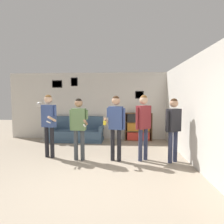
{
  "coord_description": "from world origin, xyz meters",
  "views": [
    {
      "loc": [
        0.86,
        -2.99,
        1.66
      ],
      "look_at": [
        0.57,
        2.05,
        1.27
      ],
      "focal_mm": 28.0,
      "sensor_mm": 36.0,
      "label": 1
    }
  ],
  "objects_px": {
    "couch": "(77,133)",
    "person_player_foreground_left": "(49,119)",
    "bookshelf": "(138,127)",
    "floor_lamp": "(43,108)",
    "person_spectator_far_right": "(173,123)",
    "person_spectator_near_bookshelf": "(143,120)",
    "person_watcher_holding_cup": "(116,121)",
    "person_player_foreground_center": "(79,123)"
  },
  "relations": [
    {
      "from": "floor_lamp",
      "to": "couch",
      "type": "bearing_deg",
      "value": 7.4
    },
    {
      "from": "person_player_foreground_left",
      "to": "floor_lamp",
      "type": "bearing_deg",
      "value": 118.74
    },
    {
      "from": "floor_lamp",
      "to": "person_spectator_near_bookshelf",
      "type": "height_order",
      "value": "person_spectator_near_bookshelf"
    },
    {
      "from": "floor_lamp",
      "to": "person_player_foreground_left",
      "type": "height_order",
      "value": "person_player_foreground_left"
    },
    {
      "from": "person_player_foreground_left",
      "to": "person_spectator_far_right",
      "type": "relative_size",
      "value": 1.06
    },
    {
      "from": "bookshelf",
      "to": "person_player_foreground_center",
      "type": "height_order",
      "value": "person_player_foreground_center"
    },
    {
      "from": "bookshelf",
      "to": "person_spectator_near_bookshelf",
      "type": "distance_m",
      "value": 2.34
    },
    {
      "from": "person_player_foreground_center",
      "to": "person_spectator_far_right",
      "type": "xyz_separation_m",
      "value": [
        2.47,
        -0.01,
        -0.0
      ]
    },
    {
      "from": "couch",
      "to": "person_watcher_holding_cup",
      "type": "relative_size",
      "value": 1.17
    },
    {
      "from": "couch",
      "to": "person_player_foreground_left",
      "type": "distance_m",
      "value": 2.16
    },
    {
      "from": "person_player_foreground_center",
      "to": "bookshelf",
      "type": "bearing_deg",
      "value": 52.78
    },
    {
      "from": "couch",
      "to": "person_spectator_near_bookshelf",
      "type": "xyz_separation_m",
      "value": [
        2.32,
        -2.08,
        0.79
      ]
    },
    {
      "from": "couch",
      "to": "person_spectator_near_bookshelf",
      "type": "bearing_deg",
      "value": -41.87
    },
    {
      "from": "person_watcher_holding_cup",
      "to": "couch",
      "type": "bearing_deg",
      "value": 126.45
    },
    {
      "from": "bookshelf",
      "to": "person_spectator_near_bookshelf",
      "type": "height_order",
      "value": "person_spectator_near_bookshelf"
    },
    {
      "from": "couch",
      "to": "person_player_foreground_left",
      "type": "bearing_deg",
      "value": -98.07
    },
    {
      "from": "person_player_foreground_center",
      "to": "floor_lamp",
      "type": "bearing_deg",
      "value": 133.46
    },
    {
      "from": "person_watcher_holding_cup",
      "to": "person_spectator_near_bookshelf",
      "type": "xyz_separation_m",
      "value": [
        0.73,
        0.08,
        0.02
      ]
    },
    {
      "from": "person_spectator_near_bookshelf",
      "to": "person_player_foreground_center",
      "type": "bearing_deg",
      "value": -177.3
    },
    {
      "from": "couch",
      "to": "person_watcher_holding_cup",
      "type": "height_order",
      "value": "person_watcher_holding_cup"
    },
    {
      "from": "person_spectator_near_bookshelf",
      "to": "person_spectator_far_right",
      "type": "height_order",
      "value": "person_spectator_near_bookshelf"
    },
    {
      "from": "person_spectator_near_bookshelf",
      "to": "couch",
      "type": "bearing_deg",
      "value": 138.13
    },
    {
      "from": "couch",
      "to": "person_spectator_far_right",
      "type": "height_order",
      "value": "person_spectator_far_right"
    },
    {
      "from": "person_player_foreground_left",
      "to": "person_spectator_near_bookshelf",
      "type": "bearing_deg",
      "value": -2.04
    },
    {
      "from": "person_player_foreground_left",
      "to": "person_spectator_far_right",
      "type": "height_order",
      "value": "person_player_foreground_left"
    },
    {
      "from": "couch",
      "to": "person_spectator_far_right",
      "type": "relative_size",
      "value": 1.22
    },
    {
      "from": "bookshelf",
      "to": "floor_lamp",
      "type": "relative_size",
      "value": 0.67
    },
    {
      "from": "floor_lamp",
      "to": "person_spectator_far_right",
      "type": "bearing_deg",
      "value": -24.74
    },
    {
      "from": "bookshelf",
      "to": "person_player_foreground_left",
      "type": "relative_size",
      "value": 0.62
    },
    {
      "from": "person_player_foreground_center",
      "to": "person_spectator_near_bookshelf",
      "type": "height_order",
      "value": "person_spectator_near_bookshelf"
    },
    {
      "from": "person_spectator_far_right",
      "to": "couch",
      "type": "bearing_deg",
      "value": 144.76
    },
    {
      "from": "person_spectator_near_bookshelf",
      "to": "person_watcher_holding_cup",
      "type": "bearing_deg",
      "value": -173.86
    },
    {
      "from": "bookshelf",
      "to": "couch",
      "type": "bearing_deg",
      "value": -175.44
    },
    {
      "from": "bookshelf",
      "to": "floor_lamp",
      "type": "height_order",
      "value": "floor_lamp"
    },
    {
      "from": "bookshelf",
      "to": "person_spectator_near_bookshelf",
      "type": "xyz_separation_m",
      "value": [
        -0.08,
        -2.27,
        0.54
      ]
    },
    {
      "from": "person_player_foreground_center",
      "to": "person_spectator_far_right",
      "type": "distance_m",
      "value": 2.47
    },
    {
      "from": "floor_lamp",
      "to": "person_watcher_holding_cup",
      "type": "height_order",
      "value": "person_watcher_holding_cup"
    },
    {
      "from": "person_spectator_near_bookshelf",
      "to": "person_player_foreground_left",
      "type": "bearing_deg",
      "value": 177.96
    },
    {
      "from": "floor_lamp",
      "to": "person_player_foreground_center",
      "type": "height_order",
      "value": "person_player_foreground_center"
    },
    {
      "from": "person_watcher_holding_cup",
      "to": "person_spectator_near_bookshelf",
      "type": "bearing_deg",
      "value": 6.14
    },
    {
      "from": "person_player_foreground_left",
      "to": "person_player_foreground_center",
      "type": "relative_size",
      "value": 1.06
    },
    {
      "from": "bookshelf",
      "to": "person_player_foreground_left",
      "type": "height_order",
      "value": "person_player_foreground_left"
    }
  ]
}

